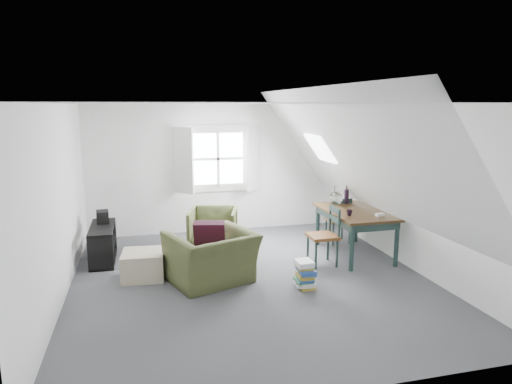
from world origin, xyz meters
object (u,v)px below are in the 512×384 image
object	(u,v)px
armchair_far	(213,250)
magazine_stack	(305,274)
dining_chair_far	(339,219)
dining_chair_near	(325,235)
dining_table	(355,216)
armchair_near	(212,282)
media_shelf	(103,245)
ottoman	(143,265)

from	to	relation	value
armchair_far	magazine_stack	world-z (taller)	magazine_stack
dining_chair_far	dining_chair_near	size ratio (longest dim) A/B	0.93
magazine_stack	dining_table	bearing A→B (deg)	41.16
armchair_far	armchair_near	bearing A→B (deg)	-84.15
dining_chair_near	armchair_far	bearing A→B (deg)	-139.71
dining_chair_far	magazine_stack	xyz separation A→B (m)	(-1.32, -1.82, -0.25)
media_shelf	dining_chair_far	bearing A→B (deg)	1.44
dining_table	media_shelf	distance (m)	4.14
dining_chair_near	media_shelf	world-z (taller)	dining_chair_near
dining_chair_near	dining_table	bearing A→B (deg)	101.66
ottoman	dining_table	size ratio (longest dim) A/B	0.38
armchair_near	dining_chair_far	world-z (taller)	dining_chair_far
magazine_stack	armchair_near	bearing A→B (deg)	157.01
armchair_far	ottoman	distance (m)	1.59
dining_table	media_shelf	xyz separation A→B (m)	(-4.06, 0.73, -0.41)
armchair_near	dining_table	bearing A→B (deg)	173.65
dining_table	media_shelf	size ratio (longest dim) A/B	1.38
dining_table	magazine_stack	size ratio (longest dim) A/B	4.00
dining_table	dining_chair_near	size ratio (longest dim) A/B	1.67
ottoman	dining_chair_near	world-z (taller)	dining_chair_near
armchair_far	dining_chair_near	distance (m)	2.02
media_shelf	armchair_far	bearing A→B (deg)	5.51
armchair_near	armchair_far	size ratio (longest dim) A/B	1.38
magazine_stack	dining_chair_near	bearing A→B (deg)	52.47
dining_chair_far	magazine_stack	bearing A→B (deg)	47.78
armchair_near	dining_chair_near	distance (m)	1.92
armchair_far	dining_table	xyz separation A→B (m)	(2.24, -0.84, 0.66)
armchair_near	media_shelf	xyz separation A→B (m)	(-1.56, 1.34, 0.26)
ottoman	dining_chair_far	size ratio (longest dim) A/B	0.69
dining_chair_near	magazine_stack	world-z (taller)	dining_chair_near
armchair_far	dining_chair_far	xyz separation A→B (m)	(2.28, -0.15, 0.44)
ottoman	armchair_near	bearing A→B (deg)	-23.89
dining_chair_far	media_shelf	world-z (taller)	dining_chair_far
armchair_near	dining_chair_far	xyz separation A→B (m)	(2.54, 1.30, 0.44)
armchair_far	ottoman	size ratio (longest dim) A/B	1.39
ottoman	dining_table	distance (m)	3.47
armchair_near	ottoman	size ratio (longest dim) A/B	1.91
dining_chair_near	magazine_stack	bearing A→B (deg)	-51.09
dining_chair_near	dining_chair_far	bearing A→B (deg)	131.63
dining_chair_far	dining_table	bearing A→B (deg)	80.69
magazine_stack	ottoman	bearing A→B (deg)	156.62
armchair_near	dining_chair_near	xyz separation A→B (m)	(1.84, 0.30, 0.48)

